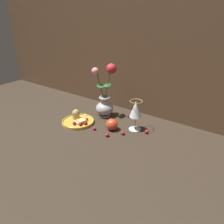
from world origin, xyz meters
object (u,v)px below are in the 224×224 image
at_px(vase, 105,100).
at_px(apple_beside_vase, 112,124).
at_px(wine_glass, 136,110).
at_px(plate_with_pastries, 78,120).

xyz_separation_m(vase, apple_beside_vase, (0.13, -0.12, -0.07)).
xyz_separation_m(vase, wine_glass, (0.23, -0.04, 0.01)).
height_order(wine_glass, apple_beside_vase, wine_glass).
bearing_deg(apple_beside_vase, plate_with_pastries, -168.12).
relative_size(vase, plate_with_pastries, 1.78).
xyz_separation_m(plate_with_pastries, wine_glass, (0.31, 0.12, 0.10)).
bearing_deg(vase, apple_beside_vase, -40.93).
distance_m(wine_glass, apple_beside_vase, 0.15).
distance_m(plate_with_pastries, wine_glass, 0.34).
bearing_deg(wine_glass, apple_beside_vase, -142.29).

